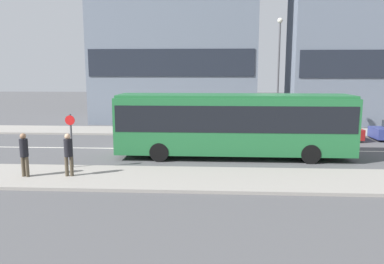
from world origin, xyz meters
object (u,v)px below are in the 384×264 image
at_px(street_lamp, 278,65).
at_px(city_bus, 233,122).
at_px(parked_car_0, 326,131).
at_px(pedestrian_near_stop, 24,152).
at_px(bus_stop_sign, 71,136).
at_px(pedestrian_down_pavement, 68,152).

bearing_deg(street_lamp, city_bus, -115.78).
bearing_deg(parked_car_0, pedestrian_near_stop, -146.95).
bearing_deg(bus_stop_sign, city_bus, 21.75).
bearing_deg(bus_stop_sign, pedestrian_near_stop, -130.72).
height_order(pedestrian_near_stop, bus_stop_sign, bus_stop_sign).
relative_size(pedestrian_down_pavement, bus_stop_sign, 0.74).
bearing_deg(pedestrian_down_pavement, city_bus, 22.69).
xyz_separation_m(parked_car_0, pedestrian_near_stop, (-15.18, -9.88, 0.55)).
distance_m(parked_car_0, bus_stop_sign, 16.10).
height_order(city_bus, pedestrian_down_pavement, city_bus).
bearing_deg(pedestrian_near_stop, street_lamp, -122.72).
bearing_deg(pedestrian_near_stop, parked_car_0, -133.21).
relative_size(pedestrian_near_stop, pedestrian_down_pavement, 1.01).
relative_size(bus_stop_sign, street_lamp, 0.31).
bearing_deg(city_bus, pedestrian_down_pavement, -148.91).
xyz_separation_m(city_bus, pedestrian_near_stop, (-8.86, -4.60, -0.72)).
relative_size(parked_car_0, pedestrian_near_stop, 2.37).
bearing_deg(parked_car_0, bus_stop_sign, -149.07).
distance_m(city_bus, street_lamp, 8.40).
bearing_deg(city_bus, street_lamp, 63.32).
distance_m(pedestrian_near_stop, bus_stop_sign, 2.17).
relative_size(city_bus, parked_car_0, 2.78).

